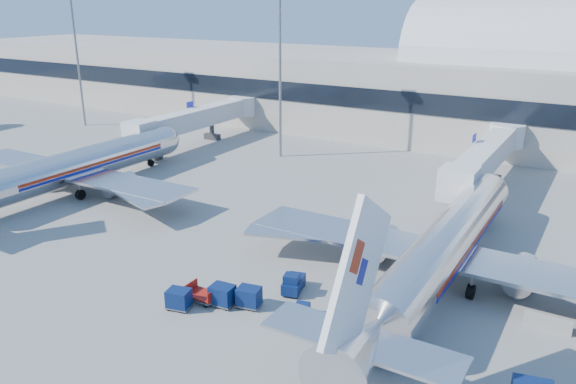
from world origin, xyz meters
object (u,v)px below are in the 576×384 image
Objects in this scene: airliner_mid at (69,168)px; mast_far_west at (75,38)px; tug_lead at (308,317)px; tug_left at (293,283)px; airliner_main at (442,249)px; tug_right at (398,338)px; cart_open_red at (203,296)px; jetbridge_mid at (202,117)px; barrier_near at (548,323)px; jetbridge_near at (488,154)px; mast_west at (280,47)px; cart_solo_near at (360,343)px; cart_train_a at (249,297)px; cart_train_c at (179,299)px; cart_train_b at (222,295)px.

airliner_mid is 1.65× the size of mast_far_west.
tug_left is (-3.21, 3.50, 0.03)m from tug_lead.
airliner_main reaches higher than tug_left.
cart_open_red is (-14.10, -1.80, -0.24)m from tug_right.
mast_far_west is (-25.60, -0.81, 10.86)m from jetbridge_mid.
airliner_mid is at bearing 177.13° from barrier_near.
tug_lead reaches higher than cart_open_red.
airliner_mid is 14.16× the size of tug_lead.
jetbridge_near is 30.82m from barrier_near.
mast_west is at bearing -3.21° from jetbridge_mid.
airliner_mid is at bearing 169.59° from cart_solo_near.
airliner_mid is at bearing 64.04° from tug_left.
jetbridge_mid is 14.47× the size of cart_train_a.
tug_left is at bearing -43.12° from jetbridge_mid.
cart_solo_near is (-1.62, -2.21, 0.30)m from tug_right.
cart_train_c reaches higher than cart_open_red.
tug_right is 1.11× the size of cart_open_red.
airliner_main is 16.74m from cart_train_b.
airliner_main is at bearing -30.64° from jetbridge_mid.
tug_lead is (-5.80, -10.33, -2.21)m from airliner_main.
airliner_main is 1.35× the size of jetbridge_mid.
mast_far_west is 79.71m from tug_right.
barrier_near is at bearing 14.35° from tug_lead.
airliner_mid is 50.12m from barrier_near.
cart_train_b is (17.64, -36.58, -13.97)m from mast_west.
airliner_main is at bearing 114.55° from tug_right.
airliner_main is 75.44m from mast_far_west.
jetbridge_near is 68.47m from mast_far_west.
jetbridge_mid is 1.22× the size of mast_far_west.
cart_train_b is (-20.36, -8.58, 0.37)m from barrier_near.
barrier_near is at bearing -19.75° from mast_far_west.
cart_solo_near is at bearing -33.53° from tug_lead.
cart_solo_near is (-1.44, -11.77, -1.95)m from airliner_main.
barrier_near is at bearing -2.87° from airliner_mid.
barrier_near is (78.00, -28.00, -14.34)m from mast_far_west.
cart_train_b is at bearing -138.10° from airliner_main.
jetbridge_near is at bearing 0.68° from mast_far_west.
jetbridge_near is at bearing 69.50° from tug_lead.
cart_train_b is at bearing -64.26° from mast_west.
tug_lead is 0.96× the size of tug_left.
tug_lead is at bearing -55.96° from mast_west.
tug_lead is at bearing 1.98° from cart_train_b.
mast_far_west is 68.83m from cart_train_c.
cart_train_c is 0.84× the size of cart_open_red.
jetbridge_near is 9.17× the size of barrier_near.
tug_lead is at bearing -29.16° from mast_far_west.
cart_train_c is at bearing -34.87° from mast_far_west.
airliner_main is at bearing 28.27° from cart_train_c.
airliner_mid is at bearing 150.97° from cart_train_a.
mast_west is at bearing 143.62° from barrier_near.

